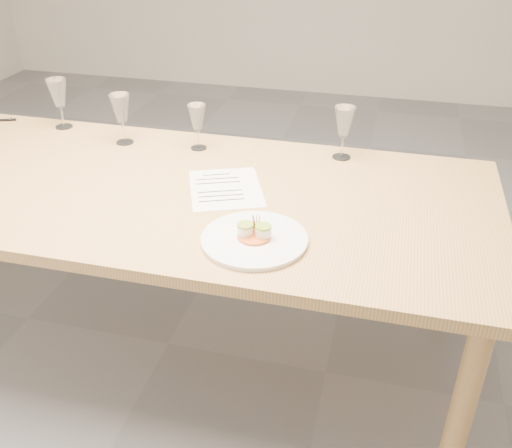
% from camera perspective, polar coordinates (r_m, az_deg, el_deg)
% --- Properties ---
extents(ground, '(7.00, 7.00, 0.00)m').
position_cam_1_polar(ground, '(2.48, -8.77, -11.74)').
color(ground, slate).
rests_on(ground, ground).
extents(dining_table, '(2.40, 1.00, 0.75)m').
position_cam_1_polar(dining_table, '(2.08, -10.24, 2.26)').
color(dining_table, tan).
rests_on(dining_table, ground).
extents(dinner_plate, '(0.32, 0.32, 0.08)m').
position_cam_1_polar(dinner_plate, '(1.68, -0.15, -1.45)').
color(dinner_plate, white).
rests_on(dinner_plate, dining_table).
extents(recipe_sheet, '(0.34, 0.38, 0.00)m').
position_cam_1_polar(recipe_sheet, '(1.99, -3.06, 3.60)').
color(recipe_sheet, white).
rests_on(recipe_sheet, dining_table).
extents(wine_glass_0, '(0.09, 0.09, 0.21)m').
position_cam_1_polar(wine_glass_0, '(2.61, -19.17, 12.19)').
color(wine_glass_0, white).
rests_on(wine_glass_0, dining_table).
extents(wine_glass_1, '(0.08, 0.08, 0.20)m').
position_cam_1_polar(wine_glass_1, '(2.37, -13.38, 11.09)').
color(wine_glass_1, white).
rests_on(wine_glass_1, dining_table).
extents(wine_glass_2, '(0.07, 0.07, 0.18)m').
position_cam_1_polar(wine_glass_2, '(2.27, -5.91, 10.47)').
color(wine_glass_2, white).
rests_on(wine_glass_2, dining_table).
extents(wine_glass_3, '(0.08, 0.08, 0.20)m').
position_cam_1_polar(wine_glass_3, '(2.20, 8.80, 9.98)').
color(wine_glass_3, white).
rests_on(wine_glass_3, dining_table).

